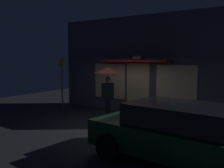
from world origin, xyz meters
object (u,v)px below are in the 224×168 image
(parked_car, at_px, (182,134))
(person_with_umbrella, at_px, (108,79))
(street_sign_post, at_px, (62,80))
(sidewalk_bollard, at_px, (161,112))

(parked_car, bearing_deg, person_with_umbrella, 151.32)
(street_sign_post, height_order, sidewalk_bollard, street_sign_post)
(person_with_umbrella, height_order, street_sign_post, street_sign_post)
(person_with_umbrella, bearing_deg, street_sign_post, -36.24)
(parked_car, xyz_separation_m, sidewalk_bollard, (-2.13, 3.72, -0.43))
(person_with_umbrella, distance_m, sidewalk_bollard, 2.49)
(sidewalk_bollard, bearing_deg, person_with_umbrella, -145.34)
(street_sign_post, relative_size, sidewalk_bollard, 4.25)
(street_sign_post, bearing_deg, parked_car, -23.67)
(parked_car, height_order, street_sign_post, street_sign_post)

